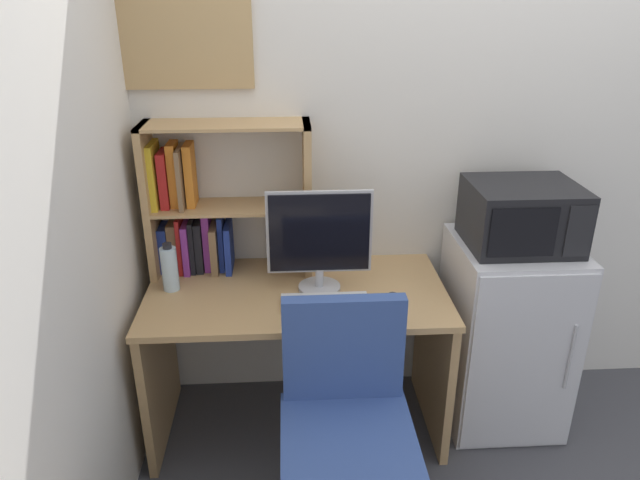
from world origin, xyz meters
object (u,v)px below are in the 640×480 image
wall_corkboard (180,26)px  desk_chair (346,442)px  hutch_bookshelf (207,206)px  monitor (319,238)px  computer_mouse (394,298)px  microwave (522,215)px  keyboard (325,302)px  water_bottle (170,268)px  mini_fridge (505,333)px

wall_corkboard → desk_chair: bearing=-55.2°
hutch_bookshelf → wall_corkboard: bearing=123.7°
monitor → wall_corkboard: (-0.55, 0.32, 0.82)m
hutch_bookshelf → computer_mouse: 0.92m
computer_mouse → microwave: bearing=16.1°
keyboard → computer_mouse: computer_mouse is taller
microwave → water_bottle: bearing=-180.0°
hutch_bookshelf → desk_chair: bearing=-55.0°
hutch_bookshelf → monitor: hutch_bookshelf is taller
computer_mouse → mini_fridge: 0.66m
wall_corkboard → keyboard: bearing=-39.0°
water_bottle → desk_chair: (0.71, -0.60, -0.44)m
monitor → microwave: monitor is taller
water_bottle → desk_chair: water_bottle is taller
microwave → desk_chair: 1.20m
water_bottle → wall_corkboard: (0.09, 0.28, 0.96)m
keyboard → wall_corkboard: (-0.56, 0.46, 1.05)m
microwave → hutch_bookshelf: bearing=172.0°
keyboard → mini_fridge: 0.92m
computer_mouse → water_bottle: water_bottle is taller
hutch_bookshelf → water_bottle: size_ratio=3.32×
desk_chair → wall_corkboard: 1.77m
computer_mouse → wall_corkboard: wall_corkboard is taller
water_bottle → mini_fridge: (1.51, -0.00, -0.38)m
keyboard → microwave: (0.85, 0.17, 0.30)m
mini_fridge → desk_chair: bearing=-143.3°
water_bottle → mini_fridge: 1.56m
microwave → wall_corkboard: wall_corkboard is taller
keyboard → desk_chair: 0.56m
computer_mouse → microwave: 0.66m
computer_mouse → wall_corkboard: size_ratio=0.16×
hutch_bookshelf → keyboard: size_ratio=1.99×
microwave → monitor: bearing=-177.7°
hutch_bookshelf → microwave: 1.37m
computer_mouse → wall_corkboard: 1.42m
water_bottle → mini_fridge: water_bottle is taller
wall_corkboard → hutch_bookshelf: bearing=-56.3°
computer_mouse → desk_chair: size_ratio=0.11×
monitor → wall_corkboard: wall_corkboard is taller
keyboard → microwave: 0.92m
water_bottle → wall_corkboard: bearing=72.0°
computer_mouse → microwave: (0.57, 0.16, 0.29)m
monitor → water_bottle: 0.66m
mini_fridge → microwave: microwave is taller
monitor → water_bottle: size_ratio=2.07×
monitor → desk_chair: size_ratio=0.49×
monitor → computer_mouse: size_ratio=4.68×
hutch_bookshelf → monitor: (0.49, -0.23, -0.07)m
mini_fridge → wall_corkboard: bearing=168.7°
desk_chair → microwave: bearing=36.8°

